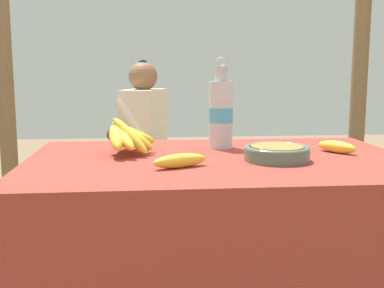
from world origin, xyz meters
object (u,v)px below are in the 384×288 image
loose_banana_front (180,161)px  banana_bunch_green (260,156)px  wooden_bench (193,178)px  support_post_near (1,22)px  water_bottle (221,113)px  seated_vendor (137,137)px  support_post_far (362,25)px  serving_bowl (277,152)px  banana_bunch_ripe (125,135)px  loose_banana_side (337,147)px

loose_banana_front → banana_bunch_green: loose_banana_front is taller
wooden_bench → support_post_near: size_ratio=0.54×
water_bottle → wooden_bench: size_ratio=0.23×
seated_vendor → support_post_far: bearing=-149.3°
serving_bowl → banana_bunch_ripe: bearing=161.2°
serving_bowl → support_post_near: support_post_near is taller
loose_banana_side → banana_bunch_green: 1.43m
serving_bowl → support_post_near: 2.34m
loose_banana_front → loose_banana_side: (0.57, 0.21, 0.00)m
water_bottle → banana_bunch_ripe: bearing=-163.9°
serving_bowl → loose_banana_side: bearing=25.9°
wooden_bench → support_post_far: bearing=13.6°
banana_bunch_ripe → seated_vendor: seated_vendor is taller
banana_bunch_ripe → water_bottle: 0.37m
loose_banana_front → banana_bunch_green: size_ratio=0.66×
serving_bowl → banana_bunch_green: 1.58m
banana_bunch_ripe → loose_banana_side: banana_bunch_ripe is taller
loose_banana_front → loose_banana_side: size_ratio=1.20×
wooden_bench → support_post_near: 1.61m
serving_bowl → loose_banana_side: serving_bowl is taller
support_post_near → support_post_far: (2.45, 0.00, 0.00)m
serving_bowl → seated_vendor: seated_vendor is taller
banana_bunch_ripe → water_bottle: (0.35, 0.10, 0.07)m
loose_banana_side → wooden_bench: 1.51m
loose_banana_front → banana_bunch_green: bearing=68.2°
serving_bowl → support_post_far: 2.21m
banana_bunch_green → support_post_far: support_post_far is taller
support_post_near → serving_bowl: bearing=-53.5°
serving_bowl → loose_banana_side: size_ratio=1.42×
banana_bunch_ripe → loose_banana_side: 0.75m
wooden_bench → seated_vendor: (-0.35, -0.02, 0.28)m
banana_bunch_ripe → support_post_far: 2.36m
serving_bowl → loose_banana_front: 0.33m
loose_banana_front → seated_vendor: seated_vendor is taller
banana_bunch_green → support_post_near: 1.91m
serving_bowl → loose_banana_side: 0.28m
water_bottle → support_post_near: support_post_near is taller
water_bottle → wooden_bench: bearing=89.2°
loose_banana_front → support_post_far: support_post_far is taller
serving_bowl → loose_banana_front: bearing=-165.5°
loose_banana_front → seated_vendor: 1.61m
support_post_far → banana_bunch_green: bearing=-159.0°
banana_bunch_ripe → support_post_near: size_ratio=0.10×
wooden_bench → water_bottle: bearing=-90.8°
banana_bunch_green → loose_banana_side: bearing=-92.8°
banana_bunch_ripe → banana_bunch_green: banana_bunch_ripe is taller
loose_banana_side → support_post_near: 2.41m
banana_bunch_ripe → serving_bowl: size_ratio=1.34×
water_bottle → loose_banana_front: (-0.18, -0.35, -0.11)m
serving_bowl → wooden_bench: (-0.12, 1.52, -0.43)m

